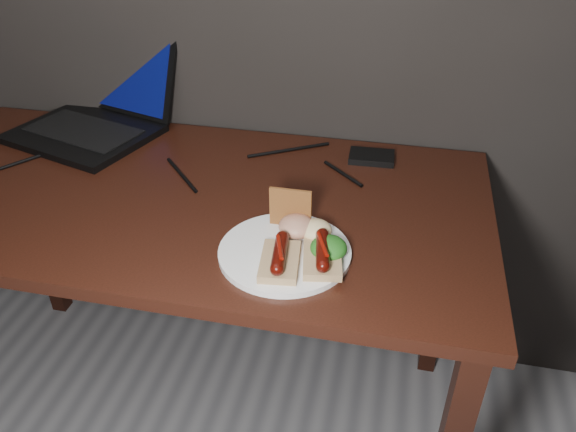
% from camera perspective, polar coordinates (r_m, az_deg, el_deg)
% --- Properties ---
extents(desk, '(1.40, 0.70, 0.75)m').
position_cam_1_polar(desk, '(1.35, -10.80, -0.81)').
color(desk, '#35150D').
rests_on(desk, ground).
extents(laptop, '(0.44, 0.45, 0.25)m').
position_cam_1_polar(laptop, '(1.64, -18.79, 10.04)').
color(laptop, black).
rests_on(laptop, desk).
extents(hard_drive, '(0.11, 0.08, 0.02)m').
position_cam_1_polar(hard_drive, '(1.42, 8.49, 5.95)').
color(hard_drive, black).
rests_on(hard_drive, desk).
extents(desk_cables, '(0.87, 0.31, 0.01)m').
position_cam_1_polar(desk_cables, '(1.41, -8.42, 5.49)').
color(desk_cables, black).
rests_on(desk_cables, desk).
extents(plate, '(0.26, 0.26, 0.01)m').
position_cam_1_polar(plate, '(1.08, -0.34, -3.69)').
color(plate, white).
rests_on(plate, desk).
extents(bread_sausage_center, '(0.08, 0.12, 0.04)m').
position_cam_1_polar(bread_sausage_center, '(1.03, -0.84, -4.25)').
color(bread_sausage_center, tan).
rests_on(bread_sausage_center, plate).
extents(bread_sausage_right, '(0.09, 0.13, 0.04)m').
position_cam_1_polar(bread_sausage_right, '(1.04, 3.50, -3.95)').
color(bread_sausage_right, tan).
rests_on(bread_sausage_right, plate).
extents(crispbread, '(0.08, 0.01, 0.08)m').
position_cam_1_polar(crispbread, '(1.12, 0.25, 0.85)').
color(crispbread, '#AE6A2F').
rests_on(crispbread, plate).
extents(salad_greens, '(0.07, 0.07, 0.04)m').
position_cam_1_polar(salad_greens, '(1.05, 4.15, -3.25)').
color(salad_greens, '#0F4F14').
rests_on(salad_greens, plate).
extents(salsa_mound, '(0.07, 0.07, 0.04)m').
position_cam_1_polar(salsa_mound, '(1.11, 0.89, -1.03)').
color(salsa_mound, maroon).
rests_on(salsa_mound, plate).
extents(coleslaw_mound, '(0.06, 0.06, 0.04)m').
position_cam_1_polar(coleslaw_mound, '(1.10, 2.82, -1.41)').
color(coleslaw_mound, beige).
rests_on(coleslaw_mound, plate).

